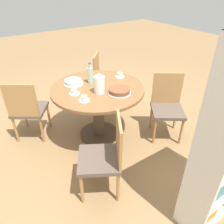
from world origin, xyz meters
TOP-DOWN VIEW (x-y plane):
  - ground_plane at (0.00, 0.00)m, footprint 14.00×14.00m
  - dining_table at (0.00, 0.00)m, footprint 1.21×1.21m
  - chair_a at (0.81, -0.49)m, footprint 0.58×0.58m
  - chair_b at (0.43, 0.84)m, footprint 0.58×0.58m
  - chair_c at (-0.80, 0.50)m, footprint 0.59×0.59m
  - chair_d at (-0.58, -0.75)m, footprint 0.59×0.59m
  - coffee_pot at (0.05, 0.14)m, footprint 0.13×0.13m
  - water_bottle at (-0.00, -0.18)m, footprint 0.07×0.07m
  - cake_main at (-0.14, 0.29)m, footprint 0.29×0.29m
  - cake_second at (0.21, -0.26)m, footprint 0.25×0.25m
  - cup_a at (0.32, -0.01)m, footprint 0.13×0.13m
  - cup_b at (0.31, 0.21)m, footprint 0.13×0.13m
  - cup_c at (-0.44, -0.12)m, footprint 0.13×0.13m

SIDE VIEW (x-z plane):
  - ground_plane at x=0.00m, z-range 0.00..0.00m
  - chair_a at x=0.81m, z-range 0.03..0.91m
  - chair_b at x=0.43m, z-range 0.03..0.91m
  - chair_c at x=-0.80m, z-range 0.03..0.91m
  - chair_d at x=-0.58m, z-range 0.03..0.91m
  - dining_table at x=0.00m, z-range 0.20..0.95m
  - cup_a at x=0.32m, z-range 0.75..0.81m
  - cup_b at x=0.31m, z-range 0.75..0.81m
  - cup_c at x=-0.44m, z-range 0.75..0.81m
  - cake_second at x=0.21m, z-range 0.75..0.82m
  - cake_main at x=-0.14m, z-range 0.75..0.82m
  - water_bottle at x=0.00m, z-range 0.73..1.01m
  - coffee_pot at x=0.05m, z-range 0.74..1.00m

